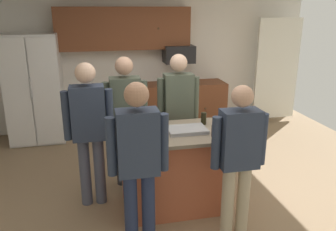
{
  "coord_description": "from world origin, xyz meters",
  "views": [
    {
      "loc": [
        -0.98,
        -3.77,
        2.3
      ],
      "look_at": [
        -0.14,
        0.06,
        1.05
      ],
      "focal_mm": 36.62,
      "sensor_mm": 36.0,
      "label": 1
    }
  ],
  "objects_px": {
    "person_guest_left": "(126,113)",
    "serving_tray": "(187,130)",
    "person_guest_by_door": "(178,108)",
    "glass_pilsner": "(159,123)",
    "glass_short_whisky": "(129,125)",
    "kitchen_island": "(173,169)",
    "refrigerator": "(35,89)",
    "tumbler_amber": "(204,118)",
    "person_guest_right": "(89,126)",
    "person_host_foreground": "(239,153)",
    "glass_dark_ale": "(214,131)",
    "microwave_over_range": "(179,54)",
    "person_elder_center": "(138,158)"
  },
  "relations": [
    {
      "from": "person_guest_left",
      "to": "serving_tray",
      "type": "xyz_separation_m",
      "value": [
        0.62,
        -0.69,
        -0.03
      ]
    },
    {
      "from": "person_guest_by_door",
      "to": "glass_pilsner",
      "type": "height_order",
      "value": "person_guest_by_door"
    },
    {
      "from": "glass_short_whisky",
      "to": "glass_pilsner",
      "type": "xyz_separation_m",
      "value": [
        0.34,
        -0.04,
        0.01
      ]
    },
    {
      "from": "kitchen_island",
      "to": "refrigerator",
      "type": "bearing_deg",
      "value": 125.33
    },
    {
      "from": "kitchen_island",
      "to": "serving_tray",
      "type": "xyz_separation_m",
      "value": [
        0.15,
        -0.02,
        0.49
      ]
    },
    {
      "from": "refrigerator",
      "to": "glass_short_whisky",
      "type": "bearing_deg",
      "value": -60.89
    },
    {
      "from": "glass_short_whisky",
      "to": "tumbler_amber",
      "type": "bearing_deg",
      "value": 1.73
    },
    {
      "from": "refrigerator",
      "to": "person_guest_right",
      "type": "bearing_deg",
      "value": -68.49
    },
    {
      "from": "person_guest_by_door",
      "to": "person_guest_left",
      "type": "xyz_separation_m",
      "value": [
        -0.71,
        -0.07,
        -0.0
      ]
    },
    {
      "from": "person_guest_left",
      "to": "person_guest_right",
      "type": "bearing_deg",
      "value": -84.19
    },
    {
      "from": "refrigerator",
      "to": "tumbler_amber",
      "type": "height_order",
      "value": "refrigerator"
    },
    {
      "from": "person_host_foreground",
      "to": "serving_tray",
      "type": "bearing_deg",
      "value": -8.28
    },
    {
      "from": "glass_dark_ale",
      "to": "serving_tray",
      "type": "bearing_deg",
      "value": 140.19
    },
    {
      "from": "refrigerator",
      "to": "person_guest_left",
      "type": "xyz_separation_m",
      "value": [
        1.39,
        -1.95,
        0.06
      ]
    },
    {
      "from": "microwave_over_range",
      "to": "tumbler_amber",
      "type": "bearing_deg",
      "value": -97.37
    },
    {
      "from": "person_guest_right",
      "to": "person_guest_left",
      "type": "relative_size",
      "value": 1.0
    },
    {
      "from": "person_host_foreground",
      "to": "person_guest_right",
      "type": "bearing_deg",
      "value": 19.75
    },
    {
      "from": "refrigerator",
      "to": "tumbler_amber",
      "type": "xyz_separation_m",
      "value": [
        2.27,
        -2.44,
        0.08
      ]
    },
    {
      "from": "glass_pilsner",
      "to": "person_elder_center",
      "type": "bearing_deg",
      "value": -113.89
    },
    {
      "from": "person_host_foreground",
      "to": "glass_dark_ale",
      "type": "height_order",
      "value": "person_host_foreground"
    },
    {
      "from": "person_elder_center",
      "to": "glass_short_whisky",
      "type": "height_order",
      "value": "person_elder_center"
    },
    {
      "from": "microwave_over_range",
      "to": "person_elder_center",
      "type": "xyz_separation_m",
      "value": [
        -1.23,
        -3.4,
        -0.48
      ]
    },
    {
      "from": "person_guest_left",
      "to": "tumbler_amber",
      "type": "xyz_separation_m",
      "value": [
        0.88,
        -0.49,
        0.02
      ]
    },
    {
      "from": "refrigerator",
      "to": "person_guest_left",
      "type": "bearing_deg",
      "value": -54.58
    },
    {
      "from": "person_guest_left",
      "to": "person_elder_center",
      "type": "bearing_deg",
      "value": -35.94
    },
    {
      "from": "person_guest_right",
      "to": "glass_pilsner",
      "type": "xyz_separation_m",
      "value": [
        0.79,
        -0.16,
        0.02
      ]
    },
    {
      "from": "refrigerator",
      "to": "person_elder_center",
      "type": "height_order",
      "value": "refrigerator"
    },
    {
      "from": "person_guest_right",
      "to": "person_guest_by_door",
      "type": "distance_m",
      "value": 1.26
    },
    {
      "from": "person_guest_by_door",
      "to": "glass_dark_ale",
      "type": "relative_size",
      "value": 13.69
    },
    {
      "from": "kitchen_island",
      "to": "serving_tray",
      "type": "relative_size",
      "value": 2.95
    },
    {
      "from": "microwave_over_range",
      "to": "glass_pilsner",
      "type": "bearing_deg",
      "value": -108.72
    },
    {
      "from": "glass_dark_ale",
      "to": "tumbler_amber",
      "type": "relative_size",
      "value": 0.87
    },
    {
      "from": "microwave_over_range",
      "to": "glass_pilsner",
      "type": "distance_m",
      "value": 2.8
    },
    {
      "from": "glass_pilsner",
      "to": "glass_dark_ale",
      "type": "bearing_deg",
      "value": -32.36
    },
    {
      "from": "person_host_foreground",
      "to": "glass_pilsner",
      "type": "distance_m",
      "value": 1.01
    },
    {
      "from": "person_guest_by_door",
      "to": "person_elder_center",
      "type": "xyz_separation_m",
      "value": [
        -0.73,
        -1.4,
        -0.03
      ]
    },
    {
      "from": "refrigerator",
      "to": "person_guest_by_door",
      "type": "xyz_separation_m",
      "value": [
        2.09,
        -1.88,
        0.06
      ]
    },
    {
      "from": "glass_dark_ale",
      "to": "refrigerator",
      "type": "bearing_deg",
      "value": 128.37
    },
    {
      "from": "person_host_foreground",
      "to": "glass_short_whisky",
      "type": "bearing_deg",
      "value": 13.2
    },
    {
      "from": "refrigerator",
      "to": "glass_dark_ale",
      "type": "relative_size",
      "value": 14.93
    },
    {
      "from": "kitchen_island",
      "to": "glass_pilsner",
      "type": "height_order",
      "value": "glass_pilsner"
    },
    {
      "from": "glass_dark_ale",
      "to": "serving_tray",
      "type": "relative_size",
      "value": 0.29
    },
    {
      "from": "kitchen_island",
      "to": "tumbler_amber",
      "type": "distance_m",
      "value": 0.7
    },
    {
      "from": "refrigerator",
      "to": "glass_pilsner",
      "type": "bearing_deg",
      "value": -55.66
    },
    {
      "from": "person_host_foreground",
      "to": "person_guest_right",
      "type": "distance_m",
      "value": 1.71
    },
    {
      "from": "glass_short_whisky",
      "to": "tumbler_amber",
      "type": "height_order",
      "value": "tumbler_amber"
    },
    {
      "from": "person_guest_right",
      "to": "person_guest_left",
      "type": "bearing_deg",
      "value": 57.21
    },
    {
      "from": "microwave_over_range",
      "to": "person_guest_by_door",
      "type": "xyz_separation_m",
      "value": [
        -0.51,
        -2.0,
        -0.45
      ]
    },
    {
      "from": "person_guest_right",
      "to": "tumbler_amber",
      "type": "bearing_deg",
      "value": 12.52
    },
    {
      "from": "refrigerator",
      "to": "serving_tray",
      "type": "xyz_separation_m",
      "value": [
        2.01,
        -2.64,
        0.03
      ]
    }
  ]
}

